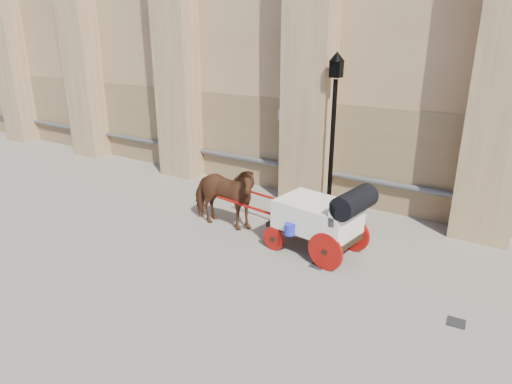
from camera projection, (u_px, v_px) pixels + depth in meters
The scene contains 6 objects.
ground at pixel (274, 253), 10.90m from camera, with size 90.00×90.00×0.00m, color gray.
horse at pixel (223, 196), 12.01m from camera, with size 0.96×2.11×1.78m, color #5C301D.
carriage at pixel (322, 216), 10.56m from camera, with size 4.17×1.64×1.78m.
street_lamp at pixel (333, 131), 12.50m from camera, with size 0.42×0.42×4.49m.
drain_grate_near at pixel (318, 266), 10.30m from camera, with size 0.32×0.32×0.01m, color black.
drain_grate_far at pixel (456, 323), 8.31m from camera, with size 0.32×0.32×0.01m, color black.
Camera 1 is at (4.90, -8.44, 5.08)m, focal length 32.00 mm.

